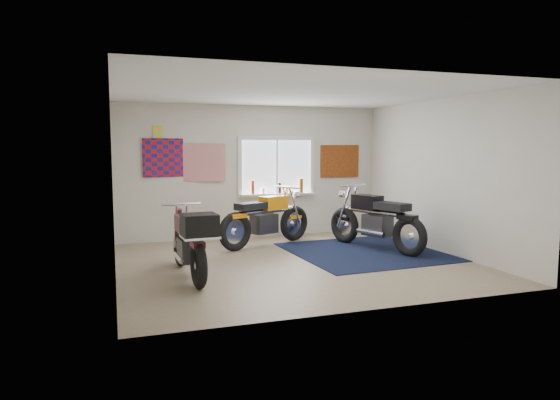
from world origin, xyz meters
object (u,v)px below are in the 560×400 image
object	(u,v)px
yellow_triumph	(266,220)
black_chrome_bike	(375,222)
maroon_tourer	(190,242)
navy_rug	(365,252)

from	to	relation	value
yellow_triumph	black_chrome_bike	world-z (taller)	black_chrome_bike
yellow_triumph	black_chrome_bike	size ratio (longest dim) A/B	0.94
maroon_tourer	black_chrome_bike	bearing A→B (deg)	-76.73
navy_rug	black_chrome_bike	distance (m)	0.61
navy_rug	black_chrome_bike	size ratio (longest dim) A/B	1.19
yellow_triumph	black_chrome_bike	distance (m)	2.03
navy_rug	yellow_triumph	xyz separation A→B (m)	(-1.48, 1.14, 0.48)
black_chrome_bike	maroon_tourer	xyz separation A→B (m)	(-3.49, -1.01, 0.02)
navy_rug	maroon_tourer	distance (m)	3.34
black_chrome_bike	maroon_tourer	world-z (taller)	black_chrome_bike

